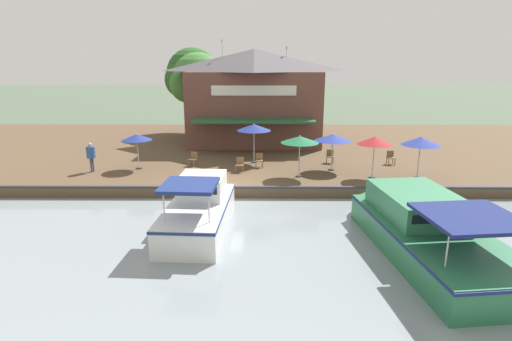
# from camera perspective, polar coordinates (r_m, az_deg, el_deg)

# --- Properties ---
(ground_plane) EXTENTS (220.00, 220.00, 0.00)m
(ground_plane) POSITION_cam_1_polar(r_m,az_deg,el_deg) (20.72, -5.33, -4.19)
(ground_plane) COLOR #4C5B47
(quay_deck) EXTENTS (22.00, 56.00, 0.60)m
(quay_deck) POSITION_cam_1_polar(r_m,az_deg,el_deg) (31.21, -3.39, 3.03)
(quay_deck) COLOR brown
(quay_deck) RESTS_ON ground
(quay_edge_fender) EXTENTS (0.20, 50.40, 0.10)m
(quay_edge_fender) POSITION_cam_1_polar(r_m,az_deg,el_deg) (20.61, -5.35, -2.39)
(quay_edge_fender) COLOR #2D2D33
(quay_edge_fender) RESTS_ON quay_deck
(waterfront_restaurant) EXTENTS (9.77, 10.57, 8.00)m
(waterfront_restaurant) POSITION_cam_1_polar(r_m,az_deg,el_deg) (32.76, -0.24, 10.72)
(waterfront_restaurant) COLOR brown
(waterfront_restaurant) RESTS_ON quay_deck
(patio_umbrella_near_quay_edge) EXTENTS (1.80, 1.80, 2.17)m
(patio_umbrella_near_quay_edge) POSITION_cam_1_polar(r_m,az_deg,el_deg) (24.91, -16.68, 4.58)
(patio_umbrella_near_quay_edge) COLOR #B7B7B7
(patio_umbrella_near_quay_edge) RESTS_ON quay_deck
(patio_umbrella_by_entrance) EXTENTS (2.13, 2.13, 2.21)m
(patio_umbrella_by_entrance) POSITION_cam_1_polar(r_m,az_deg,el_deg) (23.98, 10.92, 4.64)
(patio_umbrella_by_entrance) COLOR #B7B7B7
(patio_umbrella_by_entrance) RESTS_ON quay_deck
(patio_umbrella_mid_patio_left) EXTENTS (2.16, 2.16, 2.53)m
(patio_umbrella_mid_patio_left) POSITION_cam_1_polar(r_m,az_deg,el_deg) (25.34, -0.29, 6.17)
(patio_umbrella_mid_patio_left) COLOR #B7B7B7
(patio_umbrella_mid_patio_left) RESTS_ON quay_deck
(patio_umbrella_far_corner) EXTENTS (1.92, 1.92, 2.39)m
(patio_umbrella_far_corner) POSITION_cam_1_polar(r_m,az_deg,el_deg) (22.79, 16.60, 4.11)
(patio_umbrella_far_corner) COLOR #B7B7B7
(patio_umbrella_far_corner) RESTS_ON quay_deck
(patio_umbrella_mid_patio_right) EXTENTS (2.08, 2.08, 2.36)m
(patio_umbrella_mid_patio_right) POSITION_cam_1_polar(r_m,az_deg,el_deg) (23.71, 22.49, 3.91)
(patio_umbrella_mid_patio_right) COLOR #B7B7B7
(patio_umbrella_mid_patio_right) RESTS_ON quay_deck
(patio_umbrella_back_row) EXTENTS (2.10, 2.10, 2.36)m
(patio_umbrella_back_row) POSITION_cam_1_polar(r_m,az_deg,el_deg) (22.23, 6.27, 4.41)
(patio_umbrella_back_row) COLOR #B7B7B7
(patio_umbrella_back_row) RESTS_ON quay_deck
(cafe_chair_facing_river) EXTENTS (0.58, 0.58, 0.85)m
(cafe_chair_facing_river) POSITION_cam_1_polar(r_m,az_deg,el_deg) (25.19, -8.97, 1.74)
(cafe_chair_facing_river) COLOR brown
(cafe_chair_facing_river) RESTS_ON quay_deck
(cafe_chair_far_corner_seat) EXTENTS (0.49, 0.49, 0.85)m
(cafe_chair_far_corner_seat) POSITION_cam_1_polar(r_m,az_deg,el_deg) (23.51, -2.33, 0.95)
(cafe_chair_far_corner_seat) COLOR brown
(cafe_chair_far_corner_seat) RESTS_ON quay_deck
(cafe_chair_back_row_seat) EXTENTS (0.45, 0.45, 0.85)m
(cafe_chair_back_row_seat) POSITION_cam_1_polar(r_m,az_deg,el_deg) (24.55, 0.46, 1.58)
(cafe_chair_back_row_seat) COLOR brown
(cafe_chair_back_row_seat) RESTS_ON quay_deck
(cafe_chair_under_first_umbrella) EXTENTS (0.45, 0.45, 0.85)m
(cafe_chair_under_first_umbrella) POSITION_cam_1_polar(r_m,az_deg,el_deg) (26.67, 18.69, 1.87)
(cafe_chair_under_first_umbrella) COLOR brown
(cafe_chair_under_first_umbrella) RESTS_ON quay_deck
(cafe_chair_mid_patio) EXTENTS (0.50, 0.50, 0.85)m
(cafe_chair_mid_patio) POSITION_cam_1_polar(r_m,az_deg,el_deg) (26.03, 10.52, 2.11)
(cafe_chair_mid_patio) COLOR brown
(cafe_chair_mid_patio) RESTS_ON quay_deck
(person_mid_patio) EXTENTS (0.49, 0.49, 1.74)m
(person_mid_patio) POSITION_cam_1_polar(r_m,az_deg,el_deg) (25.28, -22.53, 2.26)
(person_mid_patio) COLOR #4C4C56
(person_mid_patio) RESTS_ON quay_deck
(motorboat_far_downstream) EXTENTS (9.55, 4.18, 2.31)m
(motorboat_far_downstream) POSITION_cam_1_polar(r_m,az_deg,el_deg) (16.47, 22.38, -7.32)
(motorboat_far_downstream) COLOR #287047
(motorboat_far_downstream) RESTS_ON river_water
(motorboat_second_along) EXTENTS (6.81, 2.69, 2.44)m
(motorboat_second_along) POSITION_cam_1_polar(r_m,az_deg,el_deg) (17.31, -7.83, -5.13)
(motorboat_second_along) COLOR white
(motorboat_second_along) RESTS_ON river_water
(tree_behind_restaurant) EXTENTS (4.87, 4.63, 7.57)m
(tree_behind_restaurant) POSITION_cam_1_polar(r_m,az_deg,el_deg) (37.13, -9.37, 13.24)
(tree_behind_restaurant) COLOR brown
(tree_behind_restaurant) RESTS_ON quay_deck
(tree_downstream_bank) EXTENTS (4.77, 4.54, 7.16)m
(tree_downstream_bank) POSITION_cam_1_polar(r_m,az_deg,el_deg) (36.13, -8.71, 12.64)
(tree_downstream_bank) COLOR brown
(tree_downstream_bank) RESTS_ON quay_deck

